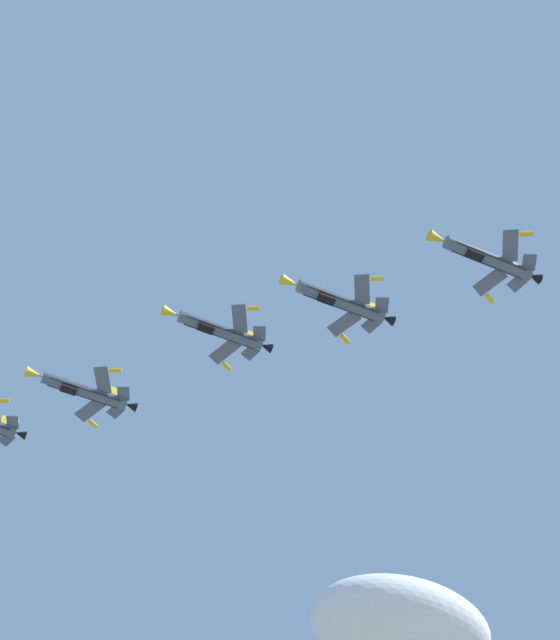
% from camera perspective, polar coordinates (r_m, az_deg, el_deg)
% --- Properties ---
extents(cloud_near_formation, '(56.05, 37.37, 22.97)m').
position_cam_1_polar(cloud_near_formation, '(320.90, 6.61, -16.35)').
color(cloud_near_formation, white).
extents(fighter_jet_left_wing, '(15.94, 10.59, 4.39)m').
position_cam_1_polar(fighter_jet_left_wing, '(146.75, -10.70, -3.76)').
color(fighter_jet_left_wing, '#4C5666').
extents(fighter_jet_right_wing, '(15.94, 10.49, 4.38)m').
position_cam_1_polar(fighter_jet_right_wing, '(141.72, -3.37, -0.54)').
color(fighter_jet_right_wing, '#4C5666').
extents(fighter_jet_left_outer, '(15.94, 10.58, 4.39)m').
position_cam_1_polar(fighter_jet_left_outer, '(133.28, 3.23, 1.05)').
color(fighter_jet_left_outer, '#4C5666').
extents(fighter_jet_right_outer, '(15.94, 10.52, 4.38)m').
position_cam_1_polar(fighter_jet_right_outer, '(132.70, 11.16, 3.34)').
color(fighter_jet_right_outer, '#4C5666').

